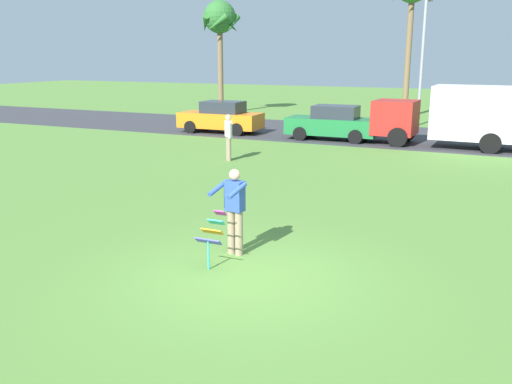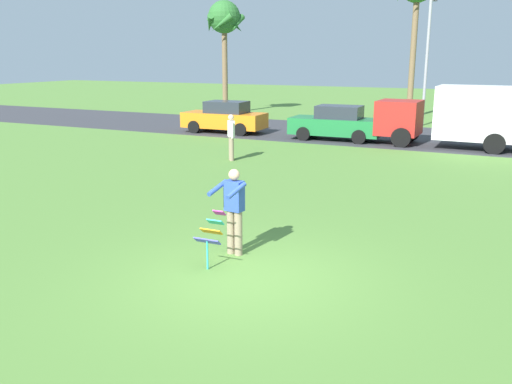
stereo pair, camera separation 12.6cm
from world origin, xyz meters
name	(u,v)px [view 1 (the left image)]	position (x,y,z in m)	size (l,w,h in m)	color
ground_plane	(247,278)	(0.00, 0.00, 0.00)	(120.00, 120.00, 0.00)	#568438
road_strip	(414,137)	(0.00, 18.89, 0.01)	(120.00, 8.00, 0.01)	#38383D
person_kite_flyer	(234,208)	(-0.73, 0.97, 0.95)	(0.60, 0.70, 1.73)	gray
kite_held	(212,233)	(-0.82, 0.22, 0.67)	(0.51, 0.63, 1.02)	#D83399
parked_car_orange	(221,118)	(-9.27, 16.49, 0.77)	(4.25, 1.92, 1.60)	orange
parked_car_green	(333,123)	(-3.38, 16.49, 0.77)	(4.24, 1.92, 1.60)	#1E7238
parked_truck_red_cab	(464,115)	(2.33, 16.49, 1.41)	(6.76, 2.25, 2.62)	#B2231E
palm_tree_left_near	(220,21)	(-13.70, 24.80, 6.00)	(2.58, 2.71, 7.33)	brown
streetlight_pole	(423,53)	(-0.57, 23.89, 4.00)	(0.24, 1.65, 7.00)	#9E9EA3
person_walker_near	(228,136)	(-5.44, 9.86, 0.93)	(0.40, 0.47, 1.73)	gray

